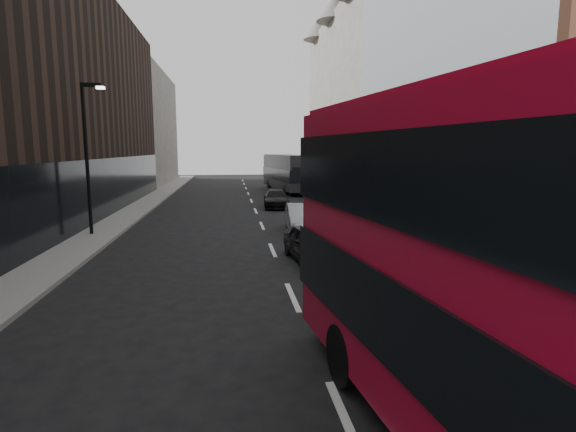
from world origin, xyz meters
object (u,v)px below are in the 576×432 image
object	(u,v)px
street_lamp	(88,148)
grey_bus	(288,172)
car_b	(302,218)
car_a	(313,243)
car_c	(276,199)

from	to	relation	value
street_lamp	grey_bus	world-z (taller)	street_lamp
grey_bus	car_b	xyz separation A→B (m)	(-2.07, -21.61, -1.23)
car_a	car_c	bearing A→B (deg)	83.11
car_b	grey_bus	bearing A→B (deg)	87.27
car_a	car_b	bearing A→B (deg)	78.63
street_lamp	grey_bus	distance (m)	24.91
grey_bus	car_c	bearing A→B (deg)	-108.85
street_lamp	car_c	world-z (taller)	street_lamp
grey_bus	car_c	size ratio (longest dim) A/B	2.63
car_b	car_c	size ratio (longest dim) A/B	0.98
car_a	car_b	distance (m)	6.03
car_c	grey_bus	bearing A→B (deg)	82.03
grey_bus	car_a	distance (m)	27.76
grey_bus	car_c	world-z (taller)	grey_bus
car_c	car_b	bearing A→B (deg)	-84.84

